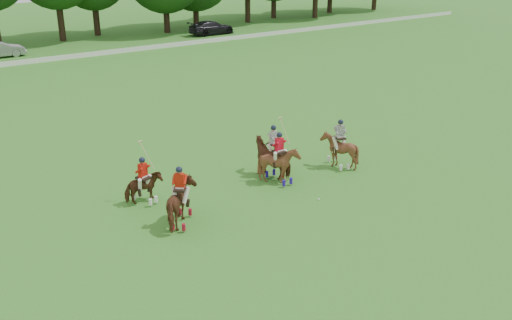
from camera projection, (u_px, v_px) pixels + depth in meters
ground at (292, 233)px, 21.96m from camera, size 180.00×180.00×0.00m
boundary_rail at (26, 62)px, 50.74m from camera, size 120.00×0.10×0.44m
car_right at (211, 28)px, 65.78m from camera, size 5.49×2.33×1.58m
polo_red_a at (181, 204)px, 22.33m from camera, size 2.09×2.23×2.46m
polo_red_b at (144, 187)px, 24.24m from camera, size 1.64×1.52×2.62m
polo_red_c at (279, 164)px, 26.23m from camera, size 1.43×1.60×2.97m
polo_stripe_a at (273, 157)px, 27.05m from camera, size 1.75×2.33×2.48m
polo_stripe_b at (339, 150)px, 27.98m from camera, size 1.77×1.89×2.44m
polo_ball at (319, 199)px, 24.69m from camera, size 0.09×0.09×0.09m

